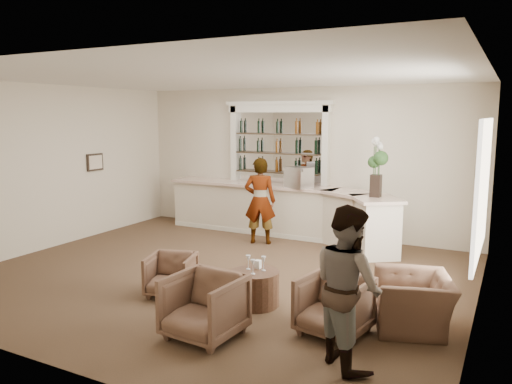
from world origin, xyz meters
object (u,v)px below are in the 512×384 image
bar_counter (283,211)px  armchair_center (204,306)px  guest (348,286)px  armchair_right (334,306)px  sommelier (260,201)px  armchair_left (171,274)px  flower_vase (377,164)px  cocktail_table (255,288)px  espresso_machine (299,177)px  armchair_far (413,302)px

bar_counter → armchair_center: (1.27, -5.13, -0.18)m
guest → armchair_right: size_ratio=2.19×
sommelier → armchair_center: 4.61m
armchair_left → flower_vase: 4.45m
cocktail_table → espresso_machine: size_ratio=1.38×
armchair_far → espresso_machine: espresso_machine is taller
armchair_center → flower_vase: size_ratio=0.76×
espresso_machine → flower_vase: (1.77, -0.44, 0.42)m
cocktail_table → flower_vase: flower_vase is taller
bar_counter → armchair_center: size_ratio=6.62×
armchair_left → armchair_center: bearing=-56.0°
guest → sommelier: bearing=-11.0°
guest → armchair_left: bearing=26.2°
guest → armchair_right: (-0.36, 0.65, -0.52)m
armchair_left → espresso_machine: (0.38, 4.05, 1.05)m
armchair_left → espresso_machine: 4.20m
sommelier → espresso_machine: (0.58, 0.70, 0.45)m
bar_counter → guest: bearing=-58.7°
espresso_machine → sommelier: bearing=-109.4°
cocktail_table → guest: (1.67, -1.04, 0.63)m
armchair_far → guest: bearing=-38.5°
sommelier → flower_vase: 2.53m
armchair_right → espresso_machine: bearing=128.1°
guest → espresso_machine: size_ratio=3.49×
sommelier → guest: bearing=109.0°
espresso_machine → flower_vase: flower_vase is taller
armchair_right → flower_vase: 4.06m
armchair_left → armchair_far: bearing=-9.6°
cocktail_table → bar_counter: bearing=108.8°
sommelier → armchair_center: size_ratio=2.11×
guest → flower_vase: 4.59m
cocktail_table → espresso_machine: (-0.93, 3.83, 1.11)m
guest → armchair_center: (-1.73, -0.17, -0.49)m
cocktail_table → flower_vase: size_ratio=0.62×
armchair_left → armchair_right: size_ratio=0.86×
bar_counter → armchair_left: (0.02, -4.13, -0.26)m
guest → flower_vase: size_ratio=1.56×
sommelier → espresso_machine: size_ratio=3.60×
cocktail_table → armchair_far: (2.15, 0.26, 0.09)m
armchair_left → sommelier: bearing=75.9°
armchair_left → espresso_machine: bearing=67.1°
armchair_center → armchair_far: bearing=38.1°
sommelier → armchair_left: (0.20, -3.35, -0.60)m
cocktail_table → armchair_center: 1.22m
armchair_far → flower_vase: size_ratio=0.92×
armchair_center → espresso_machine: bearing=104.2°
guest → armchair_left: size_ratio=2.56×
armchair_far → armchair_center: bearing=-74.7°
bar_counter → armchair_far: bar_counter is taller
armchair_center → armchair_left: bearing=146.0°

